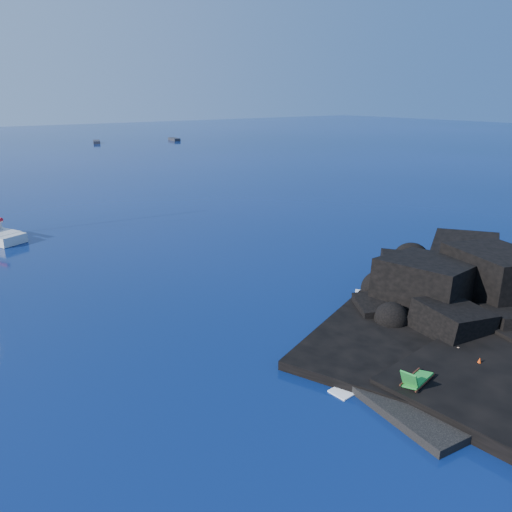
{
  "coord_description": "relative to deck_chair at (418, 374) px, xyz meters",
  "views": [
    {
      "loc": [
        -13.15,
        -9.67,
        11.79
      ],
      "look_at": [
        4.33,
        14.64,
        2.0
      ],
      "focal_mm": 35.0,
      "sensor_mm": 36.0,
      "label": 1
    }
  ],
  "objects": [
    {
      "name": "ground",
      "position": [
        -2.48,
        -0.84,
        -0.97
      ],
      "size": [
        400.0,
        400.0,
        0.0
      ],
      "primitive_type": "plane",
      "color": "#04173D",
      "rests_on": "ground"
    },
    {
      "name": "distant_boat_b",
      "position": [
        44.99,
        110.61,
        -0.97
      ],
      "size": [
        2.21,
        5.3,
        0.69
      ],
      "primitive_type": "cube",
      "rotation": [
        0.0,
        0.0,
        -0.12
      ],
      "color": "#242429",
      "rests_on": "ground"
    },
    {
      "name": "sunbather",
      "position": [
        3.49,
        0.6,
        -0.44
      ],
      "size": [
        1.92,
        0.92,
        0.25
      ],
      "primitive_type": null,
      "rotation": [
        0.0,
        0.0,
        0.26
      ],
      "color": "tan",
      "rests_on": "towel"
    },
    {
      "name": "distant_boat_a",
      "position": [
        25.99,
        115.25,
        -0.97
      ],
      "size": [
        3.02,
        5.33,
        0.68
      ],
      "primitive_type": "cube",
      "rotation": [
        0.0,
        0.0,
        -0.3
      ],
      "color": "#28272C",
      "rests_on": "ground"
    },
    {
      "name": "headland",
      "position": [
        10.52,
        2.16,
        -0.97
      ],
      "size": [
        24.0,
        24.0,
        3.6
      ],
      "primitive_type": null,
      "color": "black",
      "rests_on": "ground"
    },
    {
      "name": "towel",
      "position": [
        3.49,
        0.6,
        -0.6
      ],
      "size": [
        2.34,
        1.53,
        0.06
      ],
      "primitive_type": "cube",
      "rotation": [
        0.0,
        0.0,
        0.26
      ],
      "color": "white",
      "rests_on": "beach"
    },
    {
      "name": "marker_cone",
      "position": [
        3.47,
        -0.61,
        -0.37
      ],
      "size": [
        0.43,
        0.43,
        0.52
      ],
      "primitive_type": "cone",
      "rotation": [
        0.0,
        0.0,
        0.31
      ],
      "color": "red",
      "rests_on": "beach"
    },
    {
      "name": "surf_foam",
      "position": [
        2.52,
        4.16,
        -0.97
      ],
      "size": [
        10.0,
        8.0,
        0.06
      ],
      "primitive_type": null,
      "color": "white",
      "rests_on": "ground"
    },
    {
      "name": "deck_chair",
      "position": [
        0.0,
        0.0,
        0.0
      ],
      "size": [
        1.94,
        1.16,
        1.25
      ],
      "primitive_type": null,
      "rotation": [
        0.0,
        0.0,
        0.21
      ],
      "color": "#1D832D",
      "rests_on": "beach"
    },
    {
      "name": "beach",
      "position": [
        2.02,
        -0.34,
        -0.97
      ],
      "size": [
        9.08,
        6.86,
        0.7
      ],
      "primitive_type": "cube",
      "rotation": [
        0.0,
        0.0,
        -0.1
      ],
      "color": "black",
      "rests_on": "ground"
    }
  ]
}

